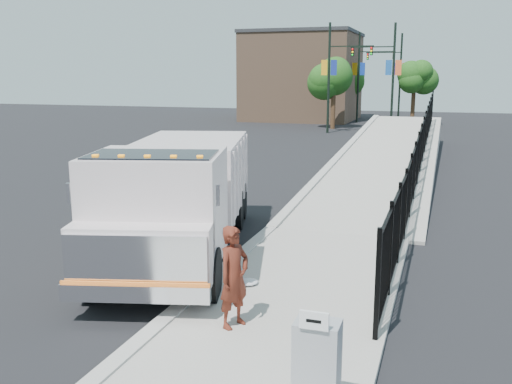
% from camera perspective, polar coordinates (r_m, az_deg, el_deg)
% --- Properties ---
extents(ground, '(120.00, 120.00, 0.00)m').
position_cam_1_polar(ground, '(12.29, -3.89, -8.76)').
color(ground, black).
rests_on(ground, ground).
extents(sidewalk, '(3.55, 12.00, 0.12)m').
position_cam_1_polar(sidewalk, '(9.93, 2.20, -13.49)').
color(sidewalk, '#9E998E').
rests_on(sidewalk, ground).
extents(curb, '(0.30, 12.00, 0.16)m').
position_cam_1_polar(curb, '(10.57, -8.09, -11.87)').
color(curb, '#ADAAA3').
rests_on(curb, ground).
extents(ramp, '(3.95, 24.06, 3.19)m').
position_cam_1_polar(ramp, '(27.08, 13.34, 2.24)').
color(ramp, '#9E998E').
rests_on(ramp, ground).
extents(iron_fence, '(0.10, 28.00, 1.80)m').
position_cam_1_polar(iron_fence, '(22.91, 16.06, 2.71)').
color(iron_fence, black).
rests_on(iron_fence, ground).
extents(truck, '(4.66, 8.65, 2.83)m').
position_cam_1_polar(truck, '(13.57, -7.82, 0.11)').
color(truck, black).
rests_on(truck, ground).
extents(worker, '(0.63, 0.74, 1.74)m').
position_cam_1_polar(worker, '(9.57, -2.21, -8.48)').
color(worker, '#5A2115').
rests_on(worker, sidewalk).
extents(utility_cabinet, '(0.55, 0.40, 1.25)m').
position_cam_1_polar(utility_cabinet, '(7.33, 6.09, -17.23)').
color(utility_cabinet, gray).
rests_on(utility_cabinet, sidewalk).
extents(arrow_sign, '(0.35, 0.04, 0.22)m').
position_cam_1_polar(arrow_sign, '(6.81, 5.82, -12.67)').
color(arrow_sign, white).
rests_on(arrow_sign, utility_cabinet).
extents(debris, '(0.42, 0.42, 0.11)m').
position_cam_1_polar(debris, '(11.67, -0.84, -8.95)').
color(debris, silver).
rests_on(debris, sidewalk).
extents(light_pole_0, '(3.77, 0.22, 8.00)m').
position_cam_1_polar(light_pole_0, '(43.06, 7.70, 11.65)').
color(light_pole_0, black).
rests_on(light_pole_0, ground).
extents(light_pole_1, '(3.78, 0.22, 8.00)m').
position_cam_1_polar(light_pole_1, '(44.10, 13.16, 11.46)').
color(light_pole_1, black).
rests_on(light_pole_1, ground).
extents(light_pole_2, '(3.78, 0.22, 8.00)m').
position_cam_1_polar(light_pole_2, '(53.30, 10.54, 11.54)').
color(light_pole_2, black).
rests_on(light_pole_2, ground).
extents(light_pole_3, '(3.78, 0.22, 8.00)m').
position_cam_1_polar(light_pole_3, '(55.35, 13.91, 11.40)').
color(light_pole_3, black).
rests_on(light_pole_3, ground).
extents(tree_0, '(3.10, 3.10, 5.55)m').
position_cam_1_polar(tree_0, '(46.56, 7.79, 11.15)').
color(tree_0, '#382314').
rests_on(tree_0, ground).
extents(tree_1, '(2.22, 2.22, 5.11)m').
position_cam_1_polar(tree_1, '(50.73, 15.55, 10.81)').
color(tree_1, '#382314').
rests_on(tree_1, ground).
extents(tree_2, '(3.31, 3.31, 5.66)m').
position_cam_1_polar(tree_2, '(57.62, 9.14, 11.19)').
color(tree_2, '#382314').
rests_on(tree_2, ground).
extents(building, '(10.00, 10.00, 8.00)m').
position_cam_1_polar(building, '(56.27, 4.70, 11.32)').
color(building, '#8C664C').
rests_on(building, ground).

